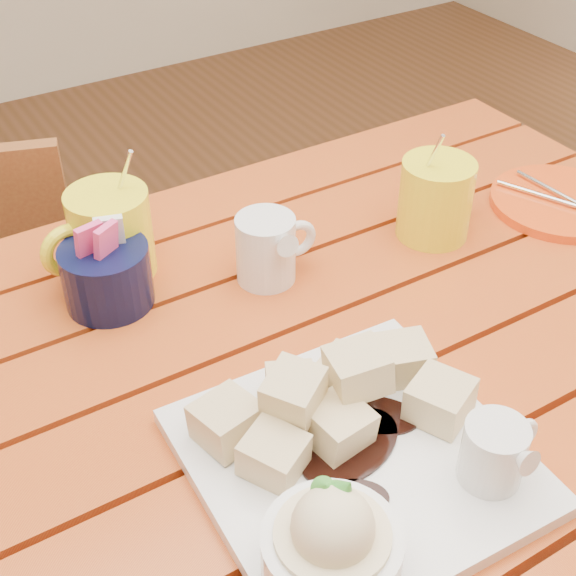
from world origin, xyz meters
TOP-DOWN VIEW (x-y plane):
  - table at (0.00, 0.00)m, footprint 1.20×0.79m
  - dessert_plate at (-0.04, -0.15)m, footprint 0.29×0.29m
  - coffee_mug_left at (-0.09, 0.26)m, footprint 0.13×0.09m
  - coffee_mug_right at (0.28, 0.12)m, footprint 0.13×0.09m
  - cream_pitcher at (0.06, 0.15)m, footprint 0.10×0.08m
  - sugar_caddy at (-0.12, 0.21)m, footprint 0.10×0.10m
  - orange_saucer at (0.47, 0.08)m, footprint 0.18×0.18m

SIDE VIEW (x-z plane):
  - table at x=0.00m, z-range 0.27..1.02m
  - orange_saucer at x=0.47m, z-range 0.75..0.77m
  - dessert_plate at x=-0.04m, z-range 0.73..0.84m
  - sugar_caddy at x=-0.12m, z-range 0.73..0.84m
  - cream_pitcher at x=0.06m, z-range 0.75..0.83m
  - coffee_mug_right at x=0.28m, z-range 0.73..0.88m
  - coffee_mug_left at x=-0.09m, z-range 0.73..0.88m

